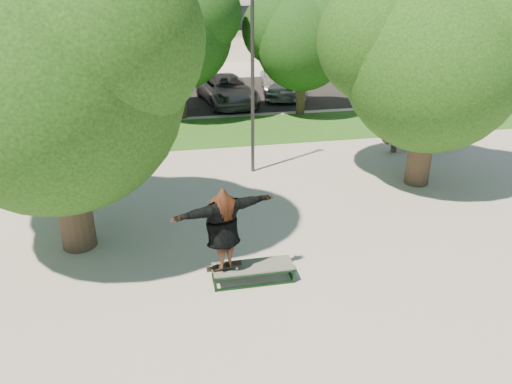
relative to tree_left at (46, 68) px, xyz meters
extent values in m
plane|color=#9A948D|center=(4.29, -1.09, -4.42)|extent=(120.00, 120.00, 0.00)
cube|color=#184D16|center=(5.29, 8.41, -4.41)|extent=(30.00, 4.00, 0.02)
cube|color=black|center=(4.29, 14.91, -4.42)|extent=(40.00, 8.00, 0.01)
cylinder|color=#38281E|center=(0.09, -0.09, -2.82)|extent=(0.84, 0.84, 3.20)
sphere|color=black|center=(0.09, -0.09, -0.35)|extent=(5.80, 5.80, 5.80)
sphere|color=black|center=(1.40, -0.67, 0.66)|extent=(4.06, 4.06, 4.06)
cylinder|color=#38281E|center=(10.29, 1.91, -2.92)|extent=(0.76, 0.76, 3.00)
sphere|color=black|center=(10.29, 1.91, -0.64)|extent=(5.20, 5.20, 5.20)
sphere|color=black|center=(8.99, 2.69, 0.01)|extent=(3.90, 3.90, 3.90)
sphere|color=black|center=(11.46, 1.39, 0.27)|extent=(3.64, 3.64, 3.64)
cylinder|color=#38281E|center=(-2.21, 9.91, -3.02)|extent=(0.44, 0.44, 2.80)
sphere|color=black|center=(-2.21, 9.91, -0.96)|extent=(4.40, 4.40, 4.40)
sphere|color=black|center=(-3.31, 10.57, -0.41)|extent=(3.30, 3.30, 3.30)
sphere|color=black|center=(-1.22, 9.47, -0.19)|extent=(3.08, 3.08, 3.08)
cylinder|color=#38281E|center=(3.29, 10.91, -2.92)|extent=(0.50, 0.50, 3.00)
sphere|color=black|center=(3.29, 10.91, -0.70)|extent=(4.80, 4.80, 4.80)
sphere|color=black|center=(2.09, 11.63, -0.10)|extent=(3.60, 3.60, 3.60)
sphere|color=black|center=(4.37, 10.43, 0.14)|extent=(3.36, 3.36, 3.36)
cylinder|color=#38281E|center=(8.79, 10.41, -3.12)|extent=(0.40, 0.40, 2.60)
sphere|color=black|center=(8.79, 10.41, -1.19)|extent=(4.20, 4.20, 4.20)
sphere|color=black|center=(7.74, 11.04, -0.67)|extent=(3.15, 3.15, 3.15)
sphere|color=black|center=(9.74, 9.99, -0.46)|extent=(2.94, 2.94, 2.94)
cylinder|color=#2D2D30|center=(5.29, 3.91, -1.42)|extent=(0.12, 0.12, 6.00)
cube|color=black|center=(2.29, 23.85, -1.42)|extent=(27.60, 0.12, 1.60)
cube|color=white|center=(22.29, 20.91, -0.42)|extent=(15.00, 10.00, 8.00)
cube|color=#475147|center=(4.09, -2.42, -4.06)|extent=(1.80, 0.60, 0.03)
cylinder|color=white|center=(3.18, -2.50, -4.02)|extent=(0.06, 0.03, 0.06)
cylinder|color=white|center=(3.18, -2.34, -4.02)|extent=(0.06, 0.03, 0.06)
cylinder|color=white|center=(3.72, -2.50, -4.02)|extent=(0.06, 0.03, 0.06)
cylinder|color=white|center=(3.72, -2.34, -4.02)|extent=(0.06, 0.03, 0.06)
cube|color=black|center=(3.45, -2.42, -3.98)|extent=(0.78, 0.20, 0.10)
imported|color=#4C2420|center=(3.45, -2.42, -3.03)|extent=(2.40, 1.28, 1.88)
cube|color=#4B362D|center=(10.85, 4.76, -4.22)|extent=(0.16, 0.16, 0.40)
cube|color=#4B362D|center=(13.05, 4.84, -4.22)|extent=(0.16, 0.16, 0.40)
cube|color=#4B362D|center=(11.95, 4.80, -4.00)|extent=(3.02, 0.51, 0.08)
imported|color=#BBBAC0|center=(-3.50, 13.27, -3.68)|extent=(1.79, 4.35, 1.48)
imported|color=black|center=(1.14, 15.08, -3.75)|extent=(2.19, 4.25, 1.33)
imported|color=slate|center=(5.70, 13.00, -3.73)|extent=(2.97, 5.22, 1.37)
imported|color=silver|center=(8.92, 14.56, -3.64)|extent=(2.97, 5.63, 1.56)
camera|label=1|loc=(2.36, -11.61, 2.10)|focal=35.00mm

